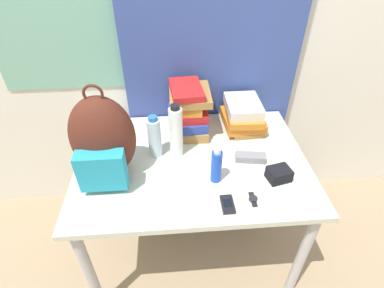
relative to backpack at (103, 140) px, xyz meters
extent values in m
cube|color=silver|center=(0.40, 0.56, 0.34)|extent=(6.00, 0.05, 2.50)
cube|color=#75B299|center=(-0.06, 0.53, 0.39)|extent=(1.10, 0.01, 0.80)
cube|color=#384C93|center=(0.54, 0.51, 0.34)|extent=(0.98, 0.04, 2.50)
cube|color=beige|center=(0.40, 0.06, -0.21)|extent=(1.16, 0.82, 0.03)
cylinder|color=#B2B2B7|center=(-0.12, -0.29, -0.57)|extent=(0.05, 0.05, 0.69)
cylinder|color=#B2B2B7|center=(0.92, -0.29, -0.57)|extent=(0.05, 0.05, 0.69)
cylinder|color=#B2B2B7|center=(-0.12, 0.42, -0.57)|extent=(0.05, 0.05, 0.69)
cylinder|color=#B2B2B7|center=(0.92, 0.42, -0.57)|extent=(0.05, 0.05, 0.69)
ellipsoid|color=#512319|center=(0.00, 0.01, 0.01)|extent=(0.29, 0.21, 0.41)
cube|color=teal|center=(0.00, -0.11, -0.07)|extent=(0.20, 0.07, 0.18)
torus|color=#512319|center=(0.00, 0.01, 0.23)|extent=(0.08, 0.01, 0.08)
cube|color=olive|center=(0.41, 0.32, -0.17)|extent=(0.20, 0.27, 0.05)
cube|color=navy|center=(0.39, 0.33, -0.12)|extent=(0.21, 0.29, 0.05)
cube|color=red|center=(0.41, 0.33, -0.07)|extent=(0.19, 0.25, 0.05)
cube|color=orange|center=(0.39, 0.32, -0.02)|extent=(0.18, 0.21, 0.05)
cube|color=olive|center=(0.41, 0.33, 0.03)|extent=(0.22, 0.25, 0.04)
cube|color=red|center=(0.39, 0.32, 0.06)|extent=(0.18, 0.25, 0.03)
cube|color=olive|center=(0.72, 0.33, -0.18)|extent=(0.18, 0.26, 0.02)
cube|color=orange|center=(0.71, 0.33, -0.15)|extent=(0.23, 0.26, 0.05)
cube|color=orange|center=(0.71, 0.32, -0.10)|extent=(0.20, 0.28, 0.04)
cube|color=silver|center=(0.71, 0.33, -0.06)|extent=(0.18, 0.24, 0.05)
cylinder|color=silver|center=(0.22, 0.12, -0.09)|extent=(0.07, 0.07, 0.21)
cylinder|color=#286BB7|center=(0.22, 0.12, 0.02)|extent=(0.04, 0.04, 0.02)
cylinder|color=white|center=(0.32, 0.12, -0.06)|extent=(0.07, 0.07, 0.27)
cylinder|color=black|center=(0.32, 0.12, 0.08)|extent=(0.04, 0.04, 0.02)
cylinder|color=blue|center=(0.50, -0.09, -0.11)|extent=(0.05, 0.05, 0.17)
cylinder|color=white|center=(0.50, -0.09, -0.02)|extent=(0.03, 0.03, 0.02)
cube|color=black|center=(0.53, -0.25, -0.19)|extent=(0.05, 0.10, 0.02)
cube|color=black|center=(0.53, -0.25, -0.18)|extent=(0.04, 0.04, 0.00)
cube|color=gray|center=(0.69, 0.03, -0.18)|extent=(0.16, 0.08, 0.04)
cube|color=black|center=(0.79, -0.11, -0.17)|extent=(0.12, 0.10, 0.06)
cube|color=black|center=(0.64, -0.22, -0.19)|extent=(0.02, 0.08, 0.00)
cylinder|color=#232328|center=(0.64, -0.22, -0.19)|extent=(0.04, 0.04, 0.01)
camera|label=1|loc=(0.31, -1.07, 0.81)|focal=28.00mm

